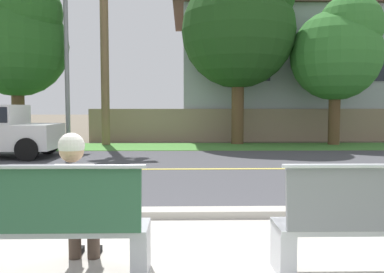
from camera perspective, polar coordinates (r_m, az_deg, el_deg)
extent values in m
plane|color=#665B4C|center=(11.05, 0.07, -3.48)|extent=(140.00, 140.00, 0.00)
cube|color=#ADA89E|center=(5.49, 1.45, -10.77)|extent=(44.00, 0.30, 0.11)
cube|color=#424247|center=(9.57, 0.28, -4.65)|extent=(52.00, 8.00, 0.01)
cube|color=#E0CC4C|center=(9.56, 0.28, -4.62)|extent=(48.00, 0.14, 0.01)
cube|color=#478438|center=(15.00, -0.28, -1.43)|extent=(48.00, 2.80, 0.02)
cube|color=#9EA0A8|center=(3.68, -7.24, -15.61)|extent=(0.14, 0.40, 0.45)
cube|color=#9EA0A8|center=(3.84, -22.07, -11.92)|extent=(2.07, 0.44, 0.05)
cube|color=#285138|center=(3.60, -23.30, -8.37)|extent=(1.99, 0.12, 0.52)
cylinder|color=#9EA0A8|center=(3.54, -23.50, -3.97)|extent=(2.07, 0.04, 0.04)
cube|color=silver|center=(3.77, 12.73, -15.22)|extent=(0.14, 0.40, 0.45)
cylinder|color=#47382D|center=(3.91, -17.06, -10.25)|extent=(0.15, 0.42, 0.15)
cylinder|color=#47382D|center=(3.86, -14.45, -10.36)|extent=(0.15, 0.42, 0.15)
cylinder|color=#47382D|center=(4.16, -16.24, -13.55)|extent=(0.12, 0.12, 0.43)
cube|color=black|center=(4.29, -15.91, -15.52)|extent=(0.09, 0.24, 0.07)
cylinder|color=#47382D|center=(4.12, -13.75, -13.68)|extent=(0.12, 0.12, 0.43)
cube|color=black|center=(4.25, -13.47, -15.67)|extent=(0.09, 0.24, 0.07)
cube|color=silver|center=(3.66, -16.58, -8.00)|extent=(0.34, 0.20, 0.52)
cylinder|color=silver|center=(3.73, -19.71, -7.51)|extent=(0.09, 0.09, 0.46)
cylinder|color=silver|center=(3.62, -13.19, -7.73)|extent=(0.09, 0.09, 0.46)
sphere|color=tan|center=(3.61, -16.66, -1.89)|extent=(0.21, 0.21, 0.21)
sphere|color=beige|center=(3.60, -16.68, -1.26)|extent=(0.22, 0.22, 0.22)
cylinder|color=black|center=(11.86, -22.29, -1.71)|extent=(0.64, 0.18, 0.64)
cylinder|color=black|center=(13.43, -19.72, -0.99)|extent=(0.64, 0.18, 0.64)
cylinder|color=gray|center=(15.26, -17.34, 12.27)|extent=(0.16, 0.16, 7.34)
cylinder|color=brown|center=(16.21, -23.33, 2.75)|extent=(0.45, 0.45, 2.33)
sphere|color=#23561E|center=(16.37, -23.59, 11.75)|extent=(3.73, 3.73, 3.73)
sphere|color=#23561E|center=(16.14, -22.51, 15.92)|extent=(2.61, 2.61, 2.61)
cylinder|color=brown|center=(16.17, 6.47, 3.86)|extent=(0.49, 0.49, 2.78)
sphere|color=#1E4719|center=(16.44, 6.56, 14.58)|extent=(4.45, 4.45, 4.45)
cylinder|color=brown|center=(16.67, 19.45, 2.60)|extent=(0.44, 0.44, 2.17)
sphere|color=#33752D|center=(16.79, 19.65, 10.76)|extent=(3.47, 3.47, 3.47)
sphere|color=#33752D|center=(16.86, 21.49, 14.26)|extent=(2.43, 2.43, 2.43)
cylinder|color=brown|center=(16.32, -12.30, 14.54)|extent=(0.32, 0.32, 8.87)
cube|color=gray|center=(17.45, 7.02, 1.61)|extent=(13.00, 0.36, 1.40)
cube|color=#A3ADB2|center=(21.29, 14.50, 8.00)|extent=(11.40, 6.40, 5.89)
cube|color=brown|center=(21.75, 14.66, 16.55)|extent=(12.32, 6.91, 0.60)
cube|color=#232833|center=(17.60, 9.23, 9.88)|extent=(1.10, 0.06, 1.30)
cube|color=#232833|center=(19.19, 24.68, 9.07)|extent=(1.10, 0.06, 1.30)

